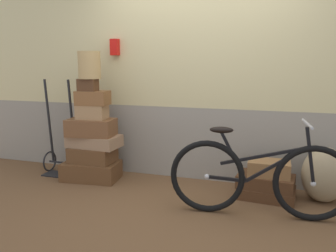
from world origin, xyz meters
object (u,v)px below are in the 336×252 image
suitcase_4 (92,112)px  luggage_trolley (61,152)px  suitcase_9 (269,168)px  bicycle (258,178)px  suitcase_8 (266,181)px  suitcase_5 (93,98)px  wicker_basket (89,65)px  suitcase_1 (93,154)px  suitcase_6 (88,85)px  suitcase_7 (267,193)px  suitcase_2 (94,141)px  suitcase_0 (91,171)px  suitcase_3 (91,127)px  burlap_sack (324,175)px

suitcase_4 → luggage_trolley: (-0.52, 0.07, -0.56)m
suitcase_9 → bicycle: bicycle is taller
suitcase_8 → luggage_trolley: size_ratio=0.47×
suitcase_4 → suitcase_5: suitcase_5 is taller
wicker_basket → suitcase_1: bearing=-90.2°
suitcase_6 → suitcase_7: (2.10, 0.04, -1.11)m
suitcase_2 → suitcase_7: 2.11m
suitcase_0 → suitcase_9: (2.10, 0.05, 0.22)m
suitcase_2 → suitcase_5: 0.53m
suitcase_2 → suitcase_6: size_ratio=2.80×
suitcase_2 → wicker_basket: 0.92m
suitcase_7 → luggage_trolley: size_ratio=0.48×
suitcase_2 → suitcase_5: suitcase_5 is taller
suitcase_1 → suitcase_9: bearing=0.8°
suitcase_5 → luggage_trolley: 0.91m
suitcase_4 → suitcase_6: suitcase_6 is taller
suitcase_9 → suitcase_1: bearing=-179.9°
wicker_basket → bicycle: 2.30m
suitcase_5 → bicycle: (1.98, -0.47, -0.64)m
suitcase_5 → suitcase_9: 2.17m
suitcase_3 → suitcase_4: bearing=31.8°
suitcase_0 → wicker_basket: wicker_basket is taller
suitcase_6 → suitcase_7: size_ratio=0.38×
wicker_basket → luggage_trolley: 1.23m
suitcase_3 → bicycle: size_ratio=0.34×
wicker_basket → luggage_trolley: wicker_basket is taller
suitcase_9 → luggage_trolley: size_ratio=0.35×
suitcase_4 → suitcase_7: size_ratio=0.60×
suitcase_9 → suitcase_7: bearing=152.3°
suitcase_3 → suitcase_6: 0.51m
suitcase_6 → luggage_trolley: 1.01m
suitcase_5 → suitcase_9: bearing=-5.5°
bicycle → suitcase_6: bearing=167.5°
suitcase_3 → luggage_trolley: bearing=164.2°
suitcase_4 → suitcase_9: suitcase_4 is taller
suitcase_4 → luggage_trolley: bearing=166.3°
wicker_basket → suitcase_2: bearing=37.3°
suitcase_4 → suitcase_5: bearing=11.8°
burlap_sack → suitcase_7: bearing=-172.3°
suitcase_0 → suitcase_2: 0.37m
suitcase_5 → suitcase_6: size_ratio=1.68×
suitcase_4 → wicker_basket: wicker_basket is taller
suitcase_2 → suitcase_3: size_ratio=1.12×
suitcase_2 → suitcase_5: (0.01, -0.01, 0.53)m
suitcase_0 → bicycle: bicycle is taller
suitcase_8 → burlap_sack: 0.59m
suitcase_0 → wicker_basket: (0.01, 0.03, 1.29)m
suitcase_1 → bicycle: 2.06m
luggage_trolley → suitcase_4: bearing=-7.8°
suitcase_2 → suitcase_4: bearing=-102.9°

